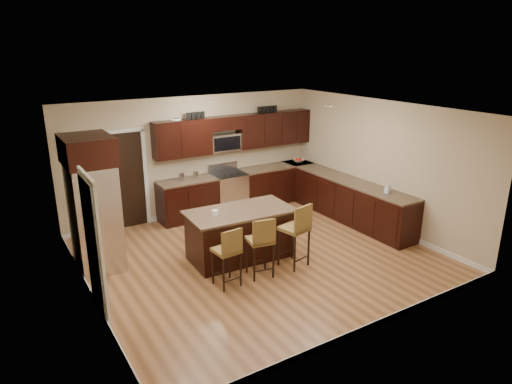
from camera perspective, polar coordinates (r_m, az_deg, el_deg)
floor at (r=8.58m, az=0.42°, el=-8.04°), size 6.00×6.00×0.00m
ceiling at (r=7.78m, az=0.47°, el=10.13°), size 6.00×6.00×0.00m
wall_back at (r=10.42m, az=-7.65°, el=4.44°), size 6.00×0.00×6.00m
wall_left at (r=7.04m, az=-20.74°, el=-3.28°), size 0.00×5.50×5.50m
wall_right at (r=9.94m, az=15.27°, el=3.30°), size 0.00×5.50×5.50m
base_cabinets at (r=10.51m, az=5.02°, el=-0.39°), size 4.02×3.96×0.92m
upper_cabinets at (r=10.64m, az=-2.22°, el=7.56°), size 4.00×0.33×0.80m
range at (r=10.69m, az=-3.47°, el=0.03°), size 0.76×0.64×1.11m
microwave at (r=10.53m, az=-3.99°, el=6.20°), size 0.76×0.31×0.40m
doorway at (r=9.96m, az=-16.20°, el=1.33°), size 0.85×0.03×2.06m
pantry_door at (r=6.89m, az=-19.76°, el=-6.60°), size 0.03×0.80×2.04m
letter_decor at (r=10.50m, az=-2.94°, el=9.93°), size 2.20×0.03×0.15m
island at (r=8.38m, az=-1.98°, el=-5.45°), size 1.96×1.10×0.92m
stool_left at (r=7.32m, az=-3.48°, el=-7.32°), size 0.41×0.41×1.02m
stool_mid at (r=7.59m, az=0.68°, el=-6.06°), size 0.46×0.46×1.08m
stool_right at (r=7.95m, az=5.18°, el=-4.54°), size 0.52×0.52×1.17m
refrigerator at (r=8.22m, az=-19.69°, el=-1.25°), size 0.79×1.00×2.35m
floor_mat at (r=10.39m, az=-2.67°, el=-3.22°), size 1.10×0.87×0.01m
fruit_bowl at (r=11.61m, az=5.34°, el=3.92°), size 0.29×0.29×0.07m
soap_bottle at (r=9.48m, az=16.14°, el=0.49°), size 0.11×0.11×0.22m
canister_tall at (r=10.07m, az=-9.28°, el=1.88°), size 0.12×0.12×0.18m
canister_short at (r=10.19m, az=-7.55°, el=2.12°), size 0.11×0.11×0.17m
island_jar at (r=7.96m, az=-5.15°, el=-2.62°), size 0.10×0.10×0.10m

